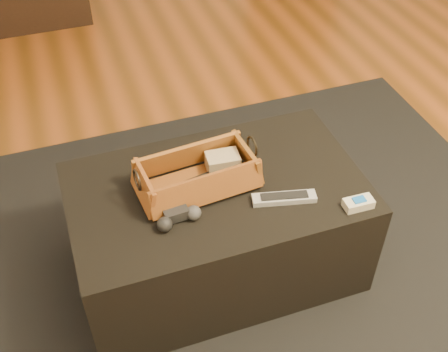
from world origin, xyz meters
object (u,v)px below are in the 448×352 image
object	(u,v)px
game_controller	(178,216)
cream_gadget	(358,203)
ottoman	(217,228)
wicker_basket	(197,176)
silver_remote	(284,198)
tv_remote	(193,185)

from	to	relation	value
game_controller	cream_gadget	world-z (taller)	game_controller
ottoman	wicker_basket	size ratio (longest dim) A/B	2.36
ottoman	wicker_basket	distance (m)	0.27
silver_remote	cream_gadget	bearing A→B (deg)	-26.20
game_controller	ottoman	bearing A→B (deg)	33.95
silver_remote	cream_gadget	size ratio (longest dim) A/B	2.21
ottoman	silver_remote	xyz separation A→B (m)	(0.19, -0.13, 0.22)
tv_remote	silver_remote	bearing A→B (deg)	-38.91
ottoman	game_controller	distance (m)	0.31
game_controller	cream_gadget	size ratio (longest dim) A/B	1.60
game_controller	silver_remote	distance (m)	0.36
tv_remote	silver_remote	size ratio (longest dim) A/B	0.99
tv_remote	game_controller	bearing A→B (deg)	-137.70
cream_gadget	ottoman	bearing A→B (deg)	149.19
wicker_basket	ottoman	bearing A→B (deg)	-21.12
tv_remote	cream_gadget	world-z (taller)	tv_remote
wicker_basket	cream_gadget	bearing A→B (deg)	-29.65
ottoman	tv_remote	world-z (taller)	tv_remote
cream_gadget	silver_remote	bearing A→B (deg)	153.80
wicker_basket	game_controller	distance (m)	0.17
cream_gadget	tv_remote	bearing A→B (deg)	152.91
wicker_basket	game_controller	size ratio (longest dim) A/B	2.72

